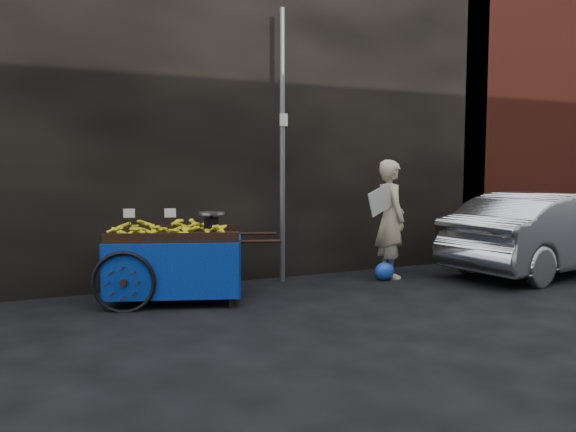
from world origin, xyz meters
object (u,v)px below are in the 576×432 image
banana_cart (172,242)px  parked_car (549,233)px  vendor (390,219)px  plastic_bag (384,271)px

banana_cart → parked_car: size_ratio=0.62×
banana_cart → parked_car: (6.01, -0.62, -0.10)m
vendor → parked_car: bearing=-97.6°
vendor → parked_car: 2.70m
vendor → plastic_bag: 0.82m
vendor → plastic_bag: vendor is taller
banana_cart → parked_car: bearing=13.7°
vendor → plastic_bag: size_ratio=6.01×
parked_car → vendor: bearing=64.8°
banana_cart → vendor: size_ratio=1.34×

